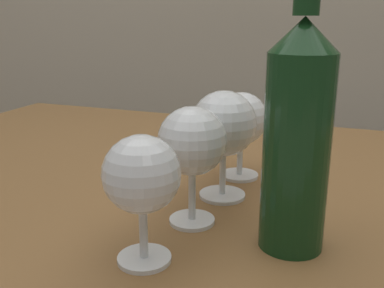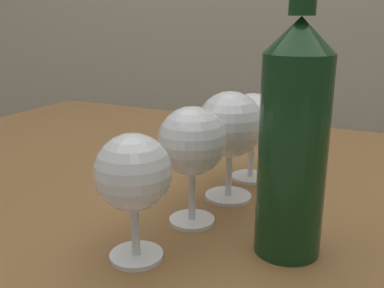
{
  "view_description": "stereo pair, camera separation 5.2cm",
  "coord_description": "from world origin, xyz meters",
  "px_view_note": "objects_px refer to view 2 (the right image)",
  "views": [
    {
      "loc": [
        0.19,
        -0.64,
        1.0
      ],
      "look_at": [
        0.02,
        -0.18,
        0.86
      ],
      "focal_mm": 41.01,
      "sensor_mm": 36.0,
      "label": 1
    },
    {
      "loc": [
        0.24,
        -0.62,
        1.0
      ],
      "look_at": [
        0.02,
        -0.18,
        0.86
      ],
      "focal_mm": 41.01,
      "sensor_mm": 36.0,
      "label": 2
    }
  ],
  "objects_px": {
    "wine_glass_port": "(230,127)",
    "wine_bottle": "(294,135)",
    "wine_glass_pinot": "(135,176)",
    "wine_glass_white": "(252,121)",
    "wine_glass_amber": "(192,143)"
  },
  "relations": [
    {
      "from": "wine_glass_port",
      "to": "wine_bottle",
      "type": "xyz_separation_m",
      "value": [
        0.11,
        -0.11,
        0.03
      ]
    },
    {
      "from": "wine_glass_amber",
      "to": "wine_bottle",
      "type": "xyz_separation_m",
      "value": [
        0.12,
        -0.01,
        0.03
      ]
    },
    {
      "from": "wine_glass_white",
      "to": "wine_bottle",
      "type": "distance_m",
      "value": 0.22
    },
    {
      "from": "wine_glass_white",
      "to": "wine_bottle",
      "type": "height_order",
      "value": "wine_bottle"
    },
    {
      "from": "wine_glass_pinot",
      "to": "wine_glass_white",
      "type": "relative_size",
      "value": 1.0
    },
    {
      "from": "wine_glass_pinot",
      "to": "wine_glass_amber",
      "type": "relative_size",
      "value": 0.93
    },
    {
      "from": "wine_bottle",
      "to": "wine_glass_white",
      "type": "bearing_deg",
      "value": 119.75
    },
    {
      "from": "wine_glass_white",
      "to": "wine_glass_port",
      "type": "bearing_deg",
      "value": -92.03
    },
    {
      "from": "wine_glass_amber",
      "to": "wine_glass_port",
      "type": "distance_m",
      "value": 0.09
    },
    {
      "from": "wine_bottle",
      "to": "wine_glass_pinot",
      "type": "bearing_deg",
      "value": -147.6
    },
    {
      "from": "wine_glass_port",
      "to": "wine_glass_white",
      "type": "distance_m",
      "value": 0.08
    },
    {
      "from": "wine_glass_amber",
      "to": "wine_bottle",
      "type": "height_order",
      "value": "wine_bottle"
    },
    {
      "from": "wine_glass_amber",
      "to": "wine_bottle",
      "type": "distance_m",
      "value": 0.13
    },
    {
      "from": "wine_glass_pinot",
      "to": "wine_glass_port",
      "type": "height_order",
      "value": "wine_glass_port"
    },
    {
      "from": "wine_glass_pinot",
      "to": "wine_glass_white",
      "type": "distance_m",
      "value": 0.28
    }
  ]
}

